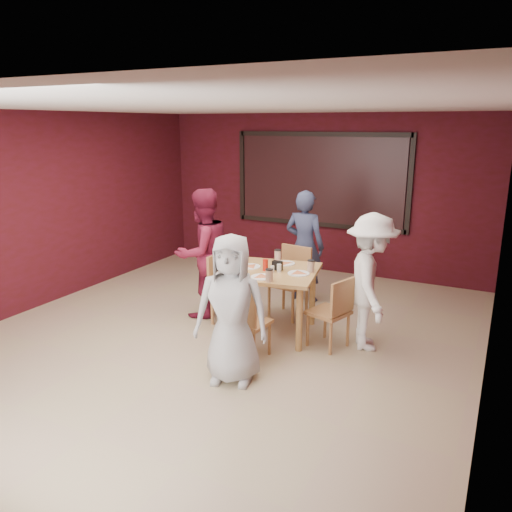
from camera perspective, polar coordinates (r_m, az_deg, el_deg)
The scene contains 11 objects.
floor at distance 6.36m, azimuth -4.05°, elevation -9.43°, with size 7.00×7.00×0.00m, color tan.
window_blinds at distance 8.98m, azimuth 7.27°, elevation 8.60°, with size 3.00×0.02×1.50m, color black.
dining_table at distance 6.28m, azimuth 2.03°, elevation -2.60°, with size 1.24×1.24×0.99m.
chair_front at distance 5.66m, azimuth -1.15°, elevation -7.31°, with size 0.45×0.45×0.85m.
chair_back at distance 6.96m, azimuth 4.07°, elevation -2.41°, with size 0.53×0.53×0.97m.
chair_left at distance 6.71m, azimuth -3.47°, elevation -3.25°, with size 0.48×0.48×0.94m.
chair_right at distance 5.99m, azimuth 8.87°, elevation -6.01°, with size 0.54×0.54×0.88m.
diner_front at distance 5.11m, azimuth -2.81°, elevation -6.11°, with size 0.77×0.50×1.57m, color #B0B0B0.
diner_back at distance 7.49m, azimuth 5.56°, elevation 1.12°, with size 0.61×0.40×1.68m, color #323A59.
diner_left at distance 6.89m, azimuth -6.08°, elevation 0.30°, with size 0.87×0.67×1.78m, color maroon.
diner_right at distance 6.01m, azimuth 12.99°, elevation -2.94°, with size 1.06×0.61×1.63m, color white.
Camera 1 is at (3.02, -4.95, 2.62)m, focal length 35.00 mm.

